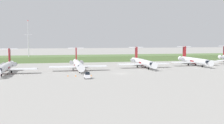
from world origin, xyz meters
The scene contains 11 objects.
ground_plane centered at (0.00, 30.00, 0.00)m, with size 500.00×500.00×0.00m, color #9E9B96.
grass_berm centered at (0.00, 61.72, 1.53)m, with size 320.00×20.00×3.06m, color #597542.
regional_jet_second centered at (-41.80, 8.25, 2.54)m, with size 22.81×31.00×9.00m.
regional_jet_third centered at (-14.66, 13.46, 2.54)m, with size 22.81×31.00×9.00m.
regional_jet_fourth centered at (14.44, 19.09, 2.54)m, with size 22.81×31.00×9.00m.
regional_jet_fifth centered at (41.40, 23.62, 2.54)m, with size 22.81×31.00×9.00m.
antenna_mast centered at (-38.12, 59.51, 9.55)m, with size 4.40×0.50×23.00m.
baggage_tug centered at (-13.54, -10.68, 1.00)m, with size 1.72×3.20×2.30m.
safety_cone_front_marker centered at (-19.45, -3.75, 0.28)m, with size 0.44×0.44×0.55m, color orange.
safety_cone_mid_marker centered at (-16.85, -4.50, 0.28)m, with size 0.44×0.44×0.55m, color orange.
safety_cone_rear_marker centered at (-11.50, -4.61, 0.28)m, with size 0.44×0.44×0.55m, color orange.
Camera 1 is at (-23.27, -101.18, 13.01)m, focal length 45.39 mm.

